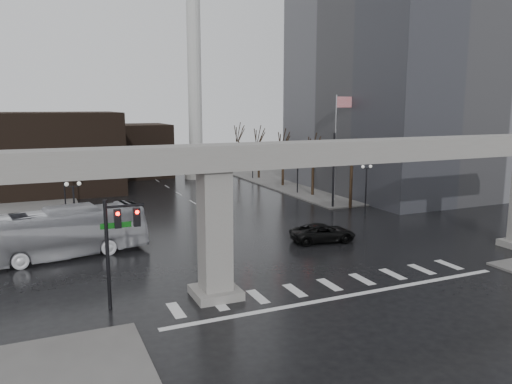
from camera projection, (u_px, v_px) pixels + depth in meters
ground at (321, 279)px, 31.39m from camera, size 160.00×160.00×0.00m
sidewalk_ne at (346, 179)px, 74.16m from camera, size 28.00×36.00×0.15m
elevated_guideway at (341, 170)px, 30.71m from camera, size 48.00×2.60×8.70m
office_tower at (409, 23)px, 62.37m from camera, size 22.00×26.00×42.00m
building_far_left at (53, 152)px, 62.83m from camera, size 16.00×14.00×10.00m
building_far_mid at (135, 150)px, 76.79m from camera, size 10.00×10.00×8.00m
smokestack at (195, 88)px, 72.96m from camera, size 3.60×3.60×30.00m
signal_mast_arm at (302, 155)px, 50.91m from camera, size 12.12×0.43×8.00m
signal_left_pole at (117, 235)px, 26.27m from camera, size 2.30×0.30×6.00m
flagpole_assembly at (338, 135)px, 56.01m from camera, size 2.06×0.12×12.00m
lamp_right_0 at (366, 182)px, 48.78m from camera, size 1.22×0.32×5.11m
lamp_right_1 at (298, 166)px, 61.40m from camera, size 1.22×0.32×5.11m
lamp_right_2 at (253, 156)px, 74.02m from camera, size 1.22×0.32×5.11m
lamp_left_0 at (74, 203)px, 38.05m from camera, size 1.22×0.32×5.11m
lamp_left_1 at (64, 179)px, 50.67m from camera, size 1.22×0.32×5.11m
lamp_left_2 at (58, 164)px, 63.29m from camera, size 1.22×0.32×5.11m
tree_right_0 at (351, 182)px, 52.93m from camera, size 1.09×1.58×7.50m
tree_right_1 at (313, 172)px, 60.13m from camera, size 1.09×1.61×7.67m
tree_right_2 at (283, 165)px, 67.33m from camera, size 1.10×1.63×7.85m
tree_right_3 at (259, 159)px, 74.53m from camera, size 1.11×1.66×8.02m
tree_right_4 at (239, 154)px, 81.73m from camera, size 1.12×1.69×8.19m
pickup_truck at (323, 233)px, 40.03m from camera, size 5.55×3.16×1.46m
city_bus at (54, 234)px, 35.47m from camera, size 13.29×5.10×3.61m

